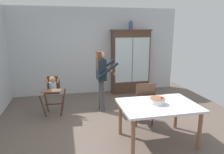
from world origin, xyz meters
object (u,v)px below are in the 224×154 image
Objects in this scene: dining_chair_far_side at (144,101)px; china_cabinet at (130,61)px; adult_person at (102,74)px; birthday_cake at (157,101)px; dining_table at (158,109)px; ceramic_vase at (131,26)px; high_chair_with_toddler at (53,88)px.

china_cabinet is at bearing -98.22° from dining_chair_far_side.
dining_chair_far_side is at bearing -145.50° from adult_person.
china_cabinet is at bearing 81.48° from birthday_cake.
ceramic_vase is at bearing 81.91° from dining_table.
dining_table is (-0.43, -3.06, -1.51)m from ceramic_vase.
high_chair_with_toddler is 2.59m from birthday_cake.
china_cabinet reaches higher than high_chair_with_toddler.
birthday_cake is at bearing 119.41° from dining_table.
dining_chair_far_side is at bearing 89.85° from dining_table.
china_cabinet is at bearing 81.80° from dining_table.
adult_person is 1.59× the size of dining_chair_far_side.
adult_person is at bearing 2.02° from high_chair_with_toddler.
adult_person reaches higher than dining_chair_far_side.
dining_chair_far_side is (1.94, -1.05, -0.10)m from high_chair_with_toddler.
high_chair_with_toddler reaches higher than dining_table.
dining_table is 0.15m from birthday_cake.
dining_table is 0.71m from dining_chair_far_side.
ceramic_vase reaches higher than birthday_cake.
dining_table is at bearing -60.59° from birthday_cake.
china_cabinet is at bearing -43.51° from adult_person.
high_chair_with_toddler is 0.99× the size of dining_chair_far_side.
ceramic_vase is at bearing 146.54° from china_cabinet.
dining_table is (0.74, -1.71, -0.32)m from adult_person.
birthday_cake is (0.73, -1.68, -0.17)m from adult_person.
high_chair_with_toddler is 1.24m from adult_person.
birthday_cake is at bearing -98.41° from ceramic_vase.
dining_table is at bearing -98.20° from china_cabinet.
dining_chair_far_side is (0.74, -1.00, -0.41)m from adult_person.
high_chair_with_toddler reaches higher than birthday_cake.
dining_chair_far_side is (0.02, 0.68, -0.24)m from birthday_cake.
dining_table is 1.46× the size of dining_chair_far_side.
dining_table is at bearing 92.22° from dining_chair_far_side.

